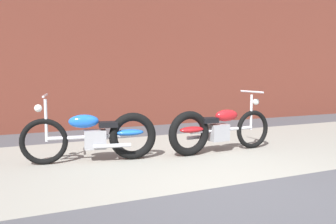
# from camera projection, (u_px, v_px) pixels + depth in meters

# --- Properties ---
(ground_plane) EXTENTS (80.00, 80.00, 0.00)m
(ground_plane) POSITION_uv_depth(u_px,v_px,m) (232.00, 185.00, 4.15)
(ground_plane) COLOR #47474C
(sidewalk_slab) EXTENTS (36.00, 3.50, 0.01)m
(sidewalk_slab) POSITION_uv_depth(u_px,v_px,m) (171.00, 155.00, 5.74)
(sidewalk_slab) COLOR gray
(sidewalk_slab) RESTS_ON ground
(brick_building_wall) EXTENTS (36.00, 0.50, 5.57)m
(brick_building_wall) POSITION_uv_depth(u_px,v_px,m) (112.00, 14.00, 8.56)
(brick_building_wall) COLOR brown
(brick_building_wall) RESTS_ON ground
(motorcycle_blue) EXTENTS (1.99, 0.67, 1.03)m
(motorcycle_blue) POSITION_uv_depth(u_px,v_px,m) (100.00, 135.00, 5.26)
(motorcycle_blue) COLOR black
(motorcycle_blue) RESTS_ON ground
(motorcycle_red) EXTENTS (2.01, 0.58, 1.03)m
(motorcycle_red) POSITION_uv_depth(u_px,v_px,m) (215.00, 129.00, 5.84)
(motorcycle_red) COLOR black
(motorcycle_red) RESTS_ON ground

